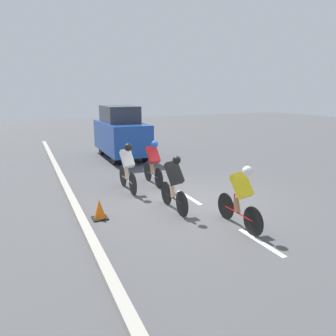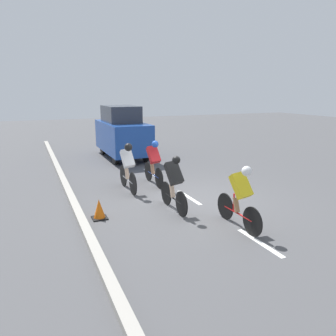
% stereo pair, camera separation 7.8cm
% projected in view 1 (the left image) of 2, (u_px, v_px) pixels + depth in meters
% --- Properties ---
extents(ground_plane, '(60.00, 60.00, 0.00)m').
position_uv_depth(ground_plane, '(193.00, 200.00, 9.37)').
color(ground_plane, '#4C4C4F').
extents(lane_stripe_near, '(0.12, 1.40, 0.01)m').
position_uv_depth(lane_stripe_near, '(261.00, 242.00, 6.75)').
color(lane_stripe_near, white).
rests_on(lane_stripe_near, ground).
extents(lane_stripe_mid, '(0.12, 1.40, 0.01)m').
position_uv_depth(lane_stripe_mid, '(189.00, 197.00, 9.60)').
color(lane_stripe_mid, white).
rests_on(lane_stripe_mid, ground).
extents(lane_stripe_far, '(0.12, 1.40, 0.01)m').
position_uv_depth(lane_stripe_far, '(150.00, 173.00, 12.44)').
color(lane_stripe_far, white).
rests_on(lane_stripe_far, ground).
extents(curb, '(0.20, 24.91, 0.14)m').
position_uv_depth(curb, '(77.00, 211.00, 8.32)').
color(curb, '#A8A399').
rests_on(curb, ground).
extents(cyclist_black, '(0.39, 1.61, 1.51)m').
position_uv_depth(cyclist_black, '(174.00, 182.00, 8.32)').
color(cyclist_black, black).
rests_on(cyclist_black, ground).
extents(cyclist_yellow, '(0.39, 1.69, 1.50)m').
position_uv_depth(cyclist_yellow, '(241.00, 195.00, 7.28)').
color(cyclist_yellow, black).
rests_on(cyclist_yellow, ground).
extents(cyclist_white, '(0.37, 1.74, 1.55)m').
position_uv_depth(cyclist_white, '(127.00, 166.00, 10.00)').
color(cyclist_white, black).
rests_on(cyclist_white, ground).
extents(cyclist_red, '(0.37, 1.66, 1.52)m').
position_uv_depth(cyclist_red, '(153.00, 161.00, 10.68)').
color(cyclist_red, black).
rests_on(cyclist_red, ground).
extents(support_car, '(1.70, 3.92, 2.38)m').
position_uv_depth(support_car, '(121.00, 133.00, 15.04)').
color(support_car, black).
rests_on(support_car, ground).
extents(traffic_cone, '(0.36, 0.36, 0.49)m').
position_uv_depth(traffic_cone, '(100.00, 210.00, 7.94)').
color(traffic_cone, black).
rests_on(traffic_cone, ground).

